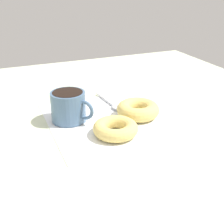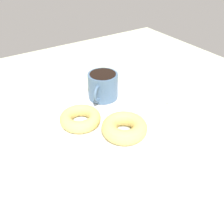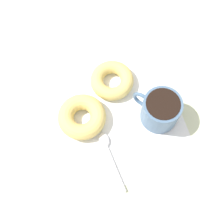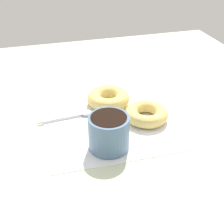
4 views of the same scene
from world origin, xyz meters
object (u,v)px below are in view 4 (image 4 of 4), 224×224
spoon (79,115)px  donut_near_cup (108,98)px  coffee_cup (109,131)px  donut_far (146,114)px

spoon → donut_near_cup: bearing=-67.3°
coffee_cup → donut_near_cup: 18.51cm
donut_far → donut_near_cup: bearing=36.8°
coffee_cup → donut_far: coffee_cup is taller
coffee_cup → donut_far: bearing=-56.0°
coffee_cup → donut_far: 14.56cm
donut_near_cup → spoon: bearing=112.7°
donut_far → spoon: size_ratio=0.73×
donut_near_cup → donut_far: (-9.77, -7.31, -0.27)cm
coffee_cup → spoon: bearing=16.6°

